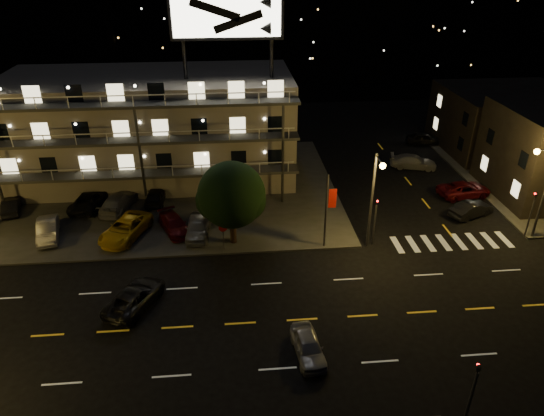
{
  "coord_description": "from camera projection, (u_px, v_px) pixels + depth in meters",
  "views": [
    {
      "loc": [
        -2.14,
        -23.95,
        21.24
      ],
      "look_at": [
        0.77,
        8.0,
        4.0
      ],
      "focal_mm": 32.0,
      "sensor_mm": 36.0,
      "label": 1
    }
  ],
  "objects": [
    {
      "name": "ground",
      "position": [
        271.0,
        321.0,
        31.23
      ],
      "size": [
        140.0,
        140.0,
        0.0
      ],
      "primitive_type": "plane",
      "color": "black",
      "rests_on": "ground"
    },
    {
      "name": "lot_car_4",
      "position": [
        197.0,
        227.0,
        40.02
      ],
      "size": [
        1.97,
        4.53,
        1.52
      ],
      "primitive_type": "imported",
      "rotation": [
        0.0,
        0.0,
        -0.04
      ],
      "color": "gray",
      "rests_on": "curb_nw"
    },
    {
      "name": "hill_backdrop",
      "position": [
        203.0,
        10.0,
        85.63
      ],
      "size": [
        120.0,
        25.0,
        24.0
      ],
      "color": "black",
      "rests_on": "ground"
    },
    {
      "name": "side_car_3",
      "position": [
        424.0,
        138.0,
        59.18
      ],
      "size": [
        4.47,
        2.4,
        1.44
      ],
      "primitive_type": "imported",
      "rotation": [
        0.0,
        0.0,
        1.4
      ],
      "color": "black",
      "rests_on": "ground"
    },
    {
      "name": "lot_car_1",
      "position": [
        48.0,
        230.0,
        39.71
      ],
      "size": [
        2.54,
        4.64,
        1.45
      ],
      "primitive_type": "imported",
      "rotation": [
        0.0,
        0.0,
        0.24
      ],
      "color": "gray",
      "rests_on": "curb_nw"
    },
    {
      "name": "signal_nw",
      "position": [
        375.0,
        217.0,
        38.19
      ],
      "size": [
        0.2,
        0.27,
        4.6
      ],
      "color": "#2D2D30",
      "rests_on": "ground"
    },
    {
      "name": "lot_car_6",
      "position": [
        90.0,
        200.0,
        44.43
      ],
      "size": [
        3.2,
        5.55,
        1.45
      ],
      "primitive_type": "imported",
      "rotation": [
        0.0,
        0.0,
        2.98
      ],
      "color": "black",
      "rests_on": "curb_nw"
    },
    {
      "name": "road_car_west",
      "position": [
        135.0,
        297.0,
        32.31
      ],
      "size": [
        4.18,
        5.5,
        1.39
      ],
      "primitive_type": "imported",
      "rotation": [
        0.0,
        0.0,
        2.71
      ],
      "color": "black",
      "rests_on": "ground"
    },
    {
      "name": "lot_car_9",
      "position": [
        238.0,
        198.0,
        44.62
      ],
      "size": [
        2.02,
        4.68,
        1.5
      ],
      "primitive_type": "imported",
      "rotation": [
        0.0,
        0.0,
        3.04
      ],
      "color": "#500B10",
      "rests_on": "curb_nw"
    },
    {
      "name": "lot_car_7",
      "position": [
        118.0,
        202.0,
        43.96
      ],
      "size": [
        3.06,
        5.51,
        1.51
      ],
      "primitive_type": "imported",
      "rotation": [
        0.0,
        0.0,
        2.95
      ],
      "color": "gray",
      "rests_on": "curb_nw"
    },
    {
      "name": "signal_ne",
      "position": [
        532.0,
        209.0,
        39.23
      ],
      "size": [
        0.27,
        0.2,
        4.6
      ],
      "color": "#2D2D30",
      "rests_on": "ground"
    },
    {
      "name": "lot_car_2",
      "position": [
        126.0,
        229.0,
        39.79
      ],
      "size": [
        4.34,
        6.01,
        1.52
      ],
      "primitive_type": "imported",
      "rotation": [
        0.0,
        0.0,
        -0.37
      ],
      "color": "yellow",
      "rests_on": "curb_nw"
    },
    {
      "name": "lot_car_8",
      "position": [
        156.0,
        195.0,
        45.28
      ],
      "size": [
        1.92,
        4.24,
        1.41
      ],
      "primitive_type": "imported",
      "rotation": [
        0.0,
        0.0,
        3.08
      ],
      "color": "black",
      "rests_on": "curb_nw"
    },
    {
      "name": "banner_north",
      "position": [
        327.0,
        210.0,
        37.38
      ],
      "size": [
        0.83,
        0.16,
        6.4
      ],
      "color": "#2D2D30",
      "rests_on": "ground"
    },
    {
      "name": "side_car_0",
      "position": [
        471.0,
        209.0,
        43.18
      ],
      "size": [
        4.5,
        3.05,
        1.4
      ],
      "primitive_type": "imported",
      "rotation": [
        0.0,
        0.0,
        1.98
      ],
      "color": "black",
      "rests_on": "ground"
    },
    {
      "name": "tree",
      "position": [
        231.0,
        197.0,
        37.51
      ],
      "size": [
        5.49,
        5.29,
        6.92
      ],
      "color": "black",
      "rests_on": "curb_nw"
    },
    {
      "name": "road_car_east",
      "position": [
        308.0,
        346.0,
        28.39
      ],
      "size": [
        1.92,
        3.98,
        1.31
      ],
      "primitive_type": "imported",
      "rotation": [
        0.0,
        0.0,
        0.1
      ],
      "color": "gray",
      "rests_on": "ground"
    },
    {
      "name": "side_bldg_back",
      "position": [
        505.0,
        120.0,
        56.53
      ],
      "size": [
        14.06,
        12.0,
        7.0
      ],
      "color": "black",
      "rests_on": "ground"
    },
    {
      "name": "lot_car_5",
      "position": [
        12.0,
        206.0,
        43.61
      ],
      "size": [
        2.35,
        4.13,
        1.29
      ],
      "primitive_type": "imported",
      "rotation": [
        0.0,
        0.0,
        3.41
      ],
      "color": "black",
      "rests_on": "curb_nw"
    },
    {
      "name": "curb_nw",
      "position": [
        112.0,
        192.0,
        47.62
      ],
      "size": [
        44.0,
        24.0,
        0.15
      ],
      "primitive_type": "cube",
      "color": "#31312F",
      "rests_on": "ground"
    },
    {
      "name": "curb_ne",
      "position": [
        537.0,
        175.0,
        51.14
      ],
      "size": [
        16.0,
        24.0,
        0.15
      ],
      "primitive_type": "cube",
      "color": "#31312F",
      "rests_on": "ground"
    },
    {
      "name": "signal_sw",
      "position": [
        473.0,
        388.0,
        23.28
      ],
      "size": [
        0.2,
        0.27,
        4.6
      ],
      "color": "#2D2D30",
      "rests_on": "ground"
    },
    {
      "name": "motel",
      "position": [
        152.0,
        127.0,
        48.86
      ],
      "size": [
        28.0,
        13.8,
        18.1
      ],
      "color": "gray",
      "rests_on": "ground"
    },
    {
      "name": "side_car_2",
      "position": [
        413.0,
        162.0,
        52.78
      ],
      "size": [
        5.29,
        3.23,
        1.43
      ],
      "primitive_type": "imported",
      "rotation": [
        0.0,
        0.0,
        1.31
      ],
      "color": "gray",
      "rests_on": "ground"
    },
    {
      "name": "stop_sign",
      "position": [
        223.0,
        233.0,
        37.7
      ],
      "size": [
        0.91,
        0.11,
        2.61
      ],
      "color": "#2D2D30",
      "rests_on": "ground"
    },
    {
      "name": "lot_car_3",
      "position": [
        174.0,
        224.0,
        40.65
      ],
      "size": [
        3.42,
        4.73,
        1.27
      ],
      "primitive_type": "imported",
      "rotation": [
        0.0,
        0.0,
        0.42
      ],
      "color": "#500B10",
      "rests_on": "curb_nw"
    },
    {
      "name": "streetlight_ne",
      "position": [
        543.0,
        184.0,
        37.93
      ],
      "size": [
        1.92,
        0.44,
        8.0
      ],
      "color": "#2D2D30",
      "rests_on": "ground"
    },
    {
      "name": "side_car_1",
      "position": [
        464.0,
        189.0,
        46.71
      ],
      "size": [
        5.44,
        3.13,
        1.43
      ],
      "primitive_type": "imported",
      "rotation": [
        0.0,
        0.0,
        1.72
      ],
      "color": "#500B10",
      "rests_on": "ground"
    },
    {
      "name": "streetlight_nc",
      "position": [
        374.0,
        193.0,
        36.52
      ],
      "size": [
        0.44,
        1.92,
        8.0
      ],
      "color": "#2D2D30",
      "rests_on": "ground"
    }
  ]
}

